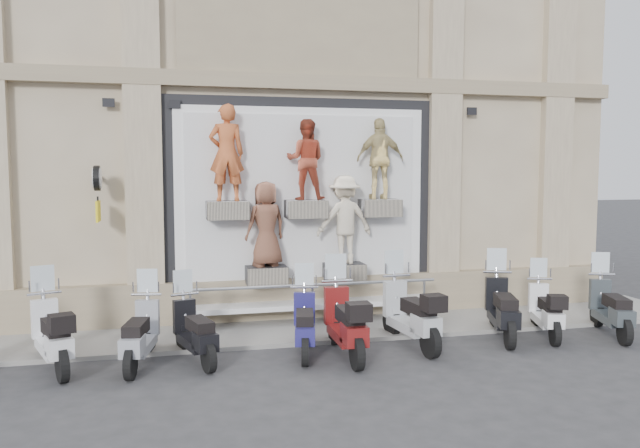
# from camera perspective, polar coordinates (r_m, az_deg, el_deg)

# --- Properties ---
(ground) EXTENTS (90.00, 90.00, 0.00)m
(ground) POSITION_cam_1_polar(r_m,az_deg,el_deg) (10.33, 1.83, -12.51)
(ground) COLOR #2F2F31
(ground) RESTS_ON ground
(sidewalk) EXTENTS (16.00, 2.20, 0.08)m
(sidewalk) POSITION_cam_1_polar(r_m,az_deg,el_deg) (12.28, -0.80, -9.46)
(sidewalk) COLOR gray
(sidewalk) RESTS_ON ground
(building) EXTENTS (14.00, 8.60, 12.00)m
(building) POSITION_cam_1_polar(r_m,az_deg,el_deg) (16.95, -4.60, 14.83)
(building) COLOR tan
(building) RESTS_ON ground
(shop_vitrine) EXTENTS (5.60, 0.83, 4.30)m
(shop_vitrine) POSITION_cam_1_polar(r_m,az_deg,el_deg) (12.55, -1.15, 1.76)
(shop_vitrine) COLOR black
(shop_vitrine) RESTS_ON ground
(guard_rail) EXTENTS (5.06, 0.10, 0.93)m
(guard_rail) POSITION_cam_1_polar(r_m,az_deg,el_deg) (12.08, -0.70, -7.62)
(guard_rail) COLOR #9EA0A5
(guard_rail) RESTS_ON ground
(clock_sign_bracket) EXTENTS (0.10, 0.80, 1.02)m
(clock_sign_bracket) POSITION_cam_1_polar(r_m,az_deg,el_deg) (12.04, -19.68, 3.26)
(clock_sign_bracket) COLOR black
(clock_sign_bracket) RESTS_ON ground
(scooter_b) EXTENTS (1.19, 2.00, 1.56)m
(scooter_b) POSITION_cam_1_polar(r_m,az_deg,el_deg) (10.59, -23.34, -8.11)
(scooter_b) COLOR silver
(scooter_b) RESTS_ON ground
(scooter_c) EXTENTS (0.84, 1.87, 1.47)m
(scooter_c) POSITION_cam_1_polar(r_m,az_deg,el_deg) (10.33, -16.14, -8.49)
(scooter_c) COLOR gray
(scooter_c) RESTS_ON ground
(scooter_d) EXTENTS (0.99, 1.83, 1.43)m
(scooter_d) POSITION_cam_1_polar(r_m,az_deg,el_deg) (10.36, -11.41, -8.47)
(scooter_d) COLOR black
(scooter_d) RESTS_ON ground
(scooter_e) EXTENTS (0.88, 1.87, 1.46)m
(scooter_e) POSITION_cam_1_polar(r_m,az_deg,el_deg) (10.57, -1.42, -7.99)
(scooter_e) COLOR navy
(scooter_e) RESTS_ON ground
(scooter_f) EXTENTS (0.63, 2.03, 1.64)m
(scooter_f) POSITION_cam_1_polar(r_m,az_deg,el_deg) (10.41, 2.31, -7.69)
(scooter_f) COLOR #611110
(scooter_f) RESTS_ON ground
(scooter_g) EXTENTS (0.78, 2.06, 1.63)m
(scooter_g) POSITION_cam_1_polar(r_m,az_deg,el_deg) (11.10, 8.25, -6.96)
(scooter_g) COLOR #A3A6AA
(scooter_g) RESTS_ON ground
(scooter_h) EXTENTS (1.18, 2.05, 1.60)m
(scooter_h) POSITION_cam_1_polar(r_m,az_deg,el_deg) (11.98, 16.35, -6.31)
(scooter_h) COLOR black
(scooter_h) RESTS_ON ground
(scooter_i) EXTENTS (1.02, 1.80, 1.40)m
(scooter_i) POSITION_cam_1_polar(r_m,az_deg,el_deg) (12.37, 19.95, -6.51)
(scooter_i) COLOR silver
(scooter_i) RESTS_ON ground
(scooter_j) EXTENTS (1.08, 1.92, 1.50)m
(scooter_j) POSITION_cam_1_polar(r_m,az_deg,el_deg) (12.90, 25.08, -6.00)
(scooter_j) COLOR #2C3336
(scooter_j) RESTS_ON ground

